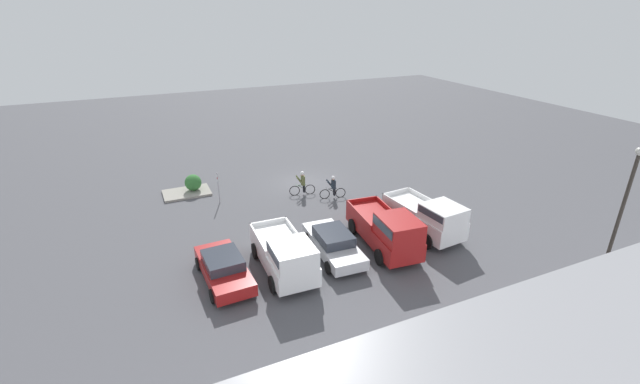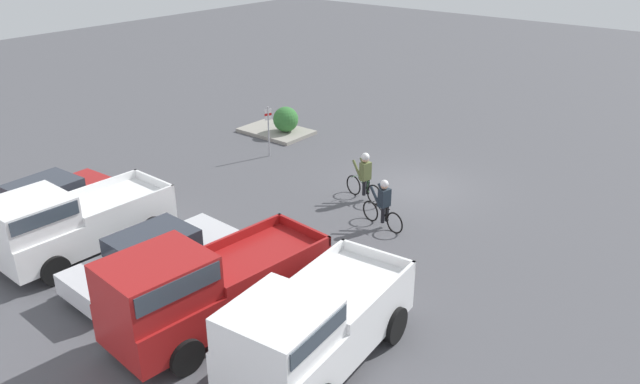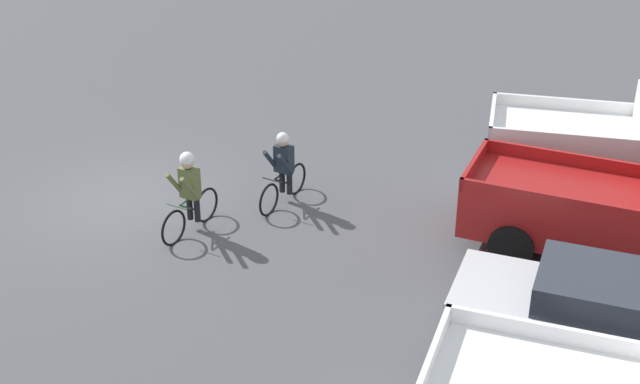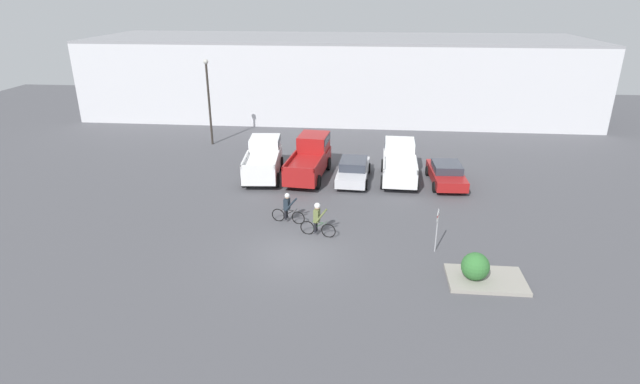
# 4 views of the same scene
# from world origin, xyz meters

# --- Properties ---
(ground_plane) EXTENTS (80.00, 80.00, 0.00)m
(ground_plane) POSITION_xyz_m (0.00, 0.00, 0.00)
(ground_plane) COLOR #4C4C51
(pickup_truck_0) EXTENTS (2.56, 5.08, 2.22)m
(pickup_truck_0) POSITION_xyz_m (-3.41, 9.90, 1.15)
(pickup_truck_0) COLOR white
(pickup_truck_0) RESTS_ON ground_plane
(pickup_truck_1) EXTENTS (2.55, 5.69, 2.35)m
(pickup_truck_1) POSITION_xyz_m (-0.52, 10.33, 1.20)
(pickup_truck_1) COLOR maroon
(pickup_truck_1) RESTS_ON ground_plane
(sedan_0) EXTENTS (2.12, 4.75, 1.34)m
(sedan_0) POSITION_xyz_m (2.23, 9.61, 0.68)
(sedan_0) COLOR silver
(sedan_0) RESTS_ON ground_plane
(pickup_truck_2) EXTENTS (2.32, 5.01, 2.14)m
(pickup_truck_2) POSITION_xyz_m (5.04, 10.30, 1.11)
(pickup_truck_2) COLOR white
(pickup_truck_2) RESTS_ON ground_plane
(sedan_1) EXTENTS (2.12, 4.48, 1.31)m
(sedan_1) POSITION_xyz_m (7.83, 9.53, 0.67)
(sedan_1) COLOR maroon
(sedan_1) RESTS_ON ground_plane
(cyclist_0) EXTENTS (1.74, 0.54, 1.72)m
(cyclist_0) POSITION_xyz_m (0.80, 1.91, 0.89)
(cyclist_0) COLOR black
(cyclist_0) RESTS_ON ground_plane
(cyclist_1) EXTENTS (1.74, 0.55, 1.61)m
(cyclist_1) POSITION_xyz_m (-0.84, 3.24, 0.81)
(cyclist_1) COLOR black
(cyclist_1) RESTS_ON ground_plane
(fire_lane_sign) EXTENTS (0.13, 0.29, 2.07)m
(fire_lane_sign) POSITION_xyz_m (6.20, 0.86, 1.26)
(fire_lane_sign) COLOR #9E9EA3
(fire_lane_sign) RESTS_ON ground_plane
(lamppost) EXTENTS (0.36, 0.36, 6.32)m
(lamppost) POSITION_xyz_m (-8.75, 16.47, 3.74)
(lamppost) COLOR #2D2823
(lamppost) RESTS_ON ground_plane
(curb_island) EXTENTS (3.07, 2.04, 0.15)m
(curb_island) POSITION_xyz_m (7.95, -1.47, 0.07)
(curb_island) COLOR gray
(curb_island) RESTS_ON ground_plane
(shrub) EXTENTS (1.12, 1.12, 1.12)m
(shrub) POSITION_xyz_m (7.45, -1.56, 0.71)
(shrub) COLOR #337033
(shrub) RESTS_ON curb_island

